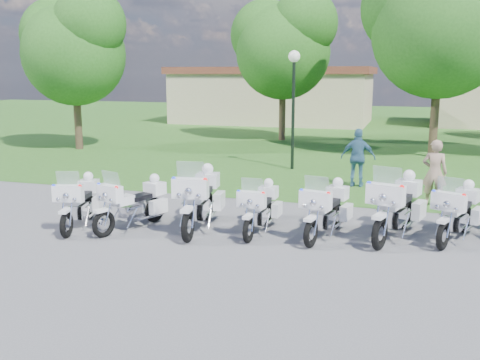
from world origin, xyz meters
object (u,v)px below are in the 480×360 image
(bystander_a, at_px, (434,173))
(motorcycle_3, at_px, (260,207))
(lamp_post, at_px, (294,81))
(bystander_c, at_px, (358,158))
(motorcycle_4, at_px, (327,209))
(motorcycle_5, at_px, (397,206))
(motorcycle_2, at_px, (200,198))
(motorcycle_6, at_px, (458,212))
(motorcycle_0, at_px, (80,201))
(motorcycle_1, at_px, (134,203))

(bystander_a, bearing_deg, motorcycle_3, 51.91)
(lamp_post, relative_size, bystander_c, 2.37)
(motorcycle_4, xyz_separation_m, motorcycle_5, (1.51, 0.40, 0.10))
(motorcycle_2, xyz_separation_m, motorcycle_3, (1.45, 0.16, -0.15))
(motorcycle_6, distance_m, lamp_post, 9.75)
(motorcycle_0, xyz_separation_m, lamp_post, (3.20, 9.31, 2.74))
(bystander_a, bearing_deg, bystander_c, -33.43)
(motorcycle_4, height_order, bystander_c, bystander_c)
(motorcycle_4, bearing_deg, bystander_c, -79.66)
(motorcycle_2, height_order, bystander_c, bystander_c)
(motorcycle_1, height_order, lamp_post, lamp_post)
(motorcycle_2, xyz_separation_m, bystander_c, (3.10, 6.05, 0.21))
(motorcycle_5, height_order, lamp_post, lamp_post)
(motorcycle_1, distance_m, motorcycle_4, 4.54)
(motorcycle_0, distance_m, lamp_post, 10.22)
(motorcycle_5, relative_size, bystander_a, 1.37)
(motorcycle_6, bearing_deg, motorcycle_2, 29.59)
(motorcycle_1, relative_size, motorcycle_4, 0.96)
(motorcycle_1, relative_size, bystander_a, 1.16)
(motorcycle_1, xyz_separation_m, bystander_c, (4.61, 6.50, 0.32))
(motorcycle_2, relative_size, bystander_c, 1.38)
(lamp_post, relative_size, bystander_a, 2.43)
(lamp_post, distance_m, bystander_c, 4.44)
(motorcycle_0, xyz_separation_m, bystander_c, (5.93, 6.77, 0.33))
(motorcycle_4, xyz_separation_m, bystander_c, (0.13, 5.75, 0.31))
(motorcycle_1, xyz_separation_m, motorcycle_4, (4.48, 0.75, 0.01))
(motorcycle_2, relative_size, lamp_post, 0.58)
(motorcycle_1, height_order, motorcycle_4, motorcycle_4)
(motorcycle_5, bearing_deg, bystander_c, -59.49)
(motorcycle_4, relative_size, bystander_a, 1.21)
(motorcycle_2, bearing_deg, bystander_c, -124.89)
(bystander_a, bearing_deg, motorcycle_5, 81.99)
(motorcycle_2, distance_m, bystander_c, 6.80)
(motorcycle_5, xyz_separation_m, motorcycle_6, (1.30, 0.24, -0.09))
(motorcycle_3, height_order, bystander_c, bystander_c)
(motorcycle_4, distance_m, bystander_c, 5.76)
(motorcycle_0, height_order, motorcycle_3, motorcycle_0)
(motorcycle_6, bearing_deg, lamp_post, -34.42)
(bystander_a, distance_m, bystander_c, 2.98)
(motorcycle_0, distance_m, motorcycle_2, 2.91)
(motorcycle_4, height_order, motorcycle_6, motorcycle_6)
(motorcycle_1, distance_m, bystander_c, 7.98)
(motorcycle_3, distance_m, lamp_post, 8.93)
(lamp_post, height_order, bystander_c, lamp_post)
(motorcycle_1, bearing_deg, motorcycle_0, 30.49)
(motorcycle_0, height_order, bystander_c, bystander_c)
(motorcycle_1, xyz_separation_m, motorcycle_5, (5.99, 1.15, 0.10))
(motorcycle_4, bearing_deg, motorcycle_3, 16.56)
(motorcycle_5, bearing_deg, lamp_post, -46.47)
(motorcycle_0, xyz_separation_m, bystander_a, (8.20, 4.85, 0.30))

